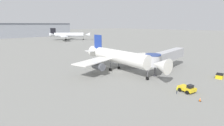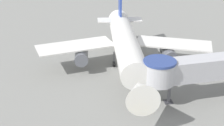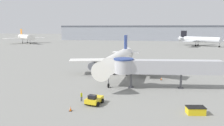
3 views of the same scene
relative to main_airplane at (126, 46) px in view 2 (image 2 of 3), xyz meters
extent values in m
plane|color=gray|center=(-0.47, -0.15, -4.36)|extent=(800.00, 800.00, 0.00)
cylinder|color=white|center=(-0.04, -0.64, 0.14)|extent=(4.94, 20.48, 3.77)
cone|color=white|center=(-0.83, -14.34, 0.14)|extent=(4.00, 4.36, 3.77)
cone|color=white|center=(0.63, 10.81, 0.14)|extent=(4.09, 5.86, 3.77)
cube|color=white|center=(-7.73, 2.26, -0.52)|extent=(12.77, 7.68, 0.22)
cube|color=white|center=(7.94, 1.35, -0.52)|extent=(12.87, 8.83, 0.22)
cube|color=navy|center=(0.61, 10.53, 3.53)|extent=(0.47, 3.92, 4.90)
cube|color=white|center=(0.64, 11.09, 0.80)|extent=(8.26, 3.20, 0.18)
cylinder|color=#565960|center=(-6.85, 1.07, -1.81)|extent=(2.30, 4.03, 2.07)
cylinder|color=#565960|center=(6.92, 0.27, -1.81)|extent=(2.30, 4.03, 2.07)
cylinder|color=#4C4C51|center=(-0.62, -10.75, -2.83)|extent=(0.18, 0.18, 2.17)
cylinder|color=black|center=(-0.62, -10.75, -3.91)|extent=(0.31, 0.91, 0.90)
cylinder|color=#4C4C51|center=(-1.58, 2.00, -2.83)|extent=(0.22, 0.22, 2.17)
cylinder|color=black|center=(-1.58, 2.00, -3.91)|extent=(0.45, 0.92, 0.90)
cylinder|color=#4C4C51|center=(1.80, 1.80, -2.83)|extent=(0.22, 0.22, 2.17)
cylinder|color=black|center=(1.80, 1.80, -3.91)|extent=(0.45, 0.92, 0.90)
cylinder|color=#B7B7BC|center=(2.48, -10.04, 0.14)|extent=(3.90, 3.90, 2.80)
cylinder|color=navy|center=(2.48, -10.04, 1.69)|extent=(4.10, 4.09, 0.30)
cylinder|color=#56565B|center=(4.06, -9.86, -2.81)|extent=(0.44, 0.44, 3.10)
cube|color=#333338|center=(4.06, -9.86, -4.30)|extent=(1.10, 1.10, 0.12)
cube|color=black|center=(10.66, -2.01, -4.34)|extent=(0.44, 0.44, 0.04)
cone|color=orange|center=(10.66, -2.01, -3.98)|extent=(0.30, 0.30, 0.69)
cylinder|color=white|center=(10.66, -2.01, -3.90)|extent=(0.17, 0.17, 0.08)
camera|label=1|loc=(-35.82, -35.40, 9.44)|focal=28.00mm
camera|label=2|loc=(-7.74, -43.87, 17.37)|focal=50.00mm
camera|label=3|loc=(7.82, -54.59, 8.07)|focal=35.00mm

